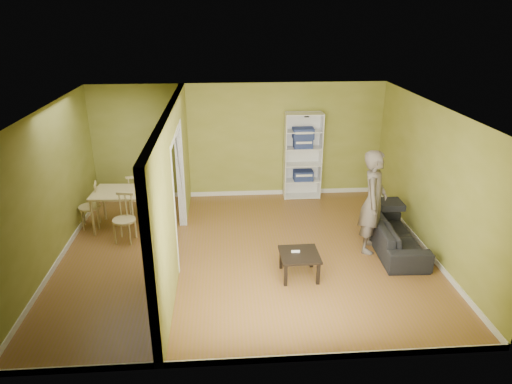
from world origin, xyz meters
TOP-DOWN VIEW (x-y plane):
  - room_shell at (0.00, 0.00)m, footprint 6.50×6.50m
  - partition at (-1.20, 0.00)m, footprint 0.22×5.50m
  - wall_speaker at (1.50, 2.69)m, footprint 0.10×0.10m
  - sofa at (2.70, -0.00)m, footprint 1.93×0.88m
  - person at (2.25, 0.00)m, footprint 0.99×0.90m
  - bookshelf at (1.43, 2.61)m, footprint 0.83×0.36m
  - paper_box_navy_a at (1.45, 2.56)m, footprint 0.44×0.28m
  - paper_box_navy_b at (1.42, 2.56)m, footprint 0.42×0.27m
  - paper_box_navy_c at (1.42, 2.56)m, footprint 0.46×0.30m
  - coffee_table at (0.83, -0.80)m, footprint 0.62×0.62m
  - game_controller at (0.77, -0.75)m, footprint 0.14×0.04m
  - dining_table at (-2.29, 1.22)m, footprint 1.24×0.83m
  - chair_left at (-3.03, 1.29)m, footprint 0.50×0.50m
  - chair_near at (-2.23, 0.63)m, footprint 0.50×0.50m
  - chair_far at (-2.20, 1.83)m, footprint 0.47×0.47m

SIDE VIEW (x-z plane):
  - coffee_table at x=0.83m, z-range 0.14..0.56m
  - sofa at x=2.70m, z-range 0.00..0.72m
  - game_controller at x=0.77m, z-range 0.42..0.44m
  - chair_far at x=-2.20m, z-range 0.00..0.93m
  - chair_left at x=-3.03m, z-range 0.00..0.93m
  - chair_near at x=-2.23m, z-range 0.00..0.93m
  - paper_box_navy_a at x=1.45m, z-range 0.42..0.64m
  - dining_table at x=-2.29m, z-range 0.31..1.08m
  - bookshelf at x=1.43m, z-range 0.00..1.97m
  - person at x=2.25m, z-range 0.00..2.20m
  - paper_box_navy_b at x=1.42m, z-range 1.19..1.40m
  - room_shell at x=0.00m, z-range -1.95..4.55m
  - partition at x=-1.20m, z-range 0.00..2.60m
  - paper_box_navy_c at x=1.42m, z-range 1.42..1.66m
  - wall_speaker at x=1.50m, z-range 1.85..1.95m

